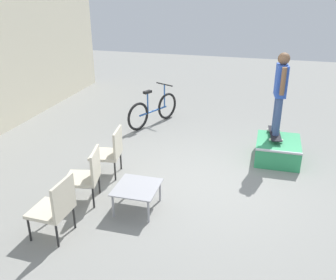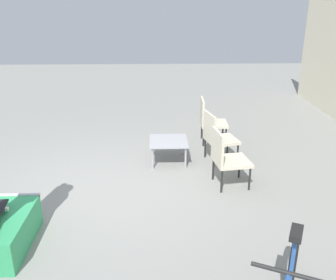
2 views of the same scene
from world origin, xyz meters
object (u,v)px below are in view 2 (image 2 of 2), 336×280
Objects in this scene: coffee_table at (169,143)px; patio_chair_center at (217,135)px; patio_chair_right at (226,156)px; patio_chair_left at (209,119)px.

patio_chair_center is (0.02, 0.85, 0.14)m from coffee_table.
patio_chair_right reaches higher than coffee_table.
coffee_table is at bearing 33.26° from patio_chair_right.
patio_chair_left and patio_chair_right have the same top height.
patio_chair_right is at bearing -177.79° from patio_chair_left.
patio_chair_center reaches higher than coffee_table.
patio_chair_left is 0.96m from patio_chair_center.
coffee_table is 1.28m from patio_chair_right.
patio_chair_right is at bearing 41.67° from coffee_table.
patio_chair_left is at bearing -12.79° from patio_chair_center.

